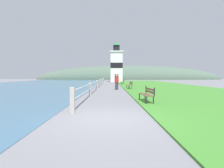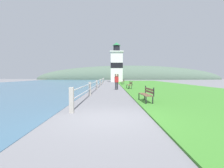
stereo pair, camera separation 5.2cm
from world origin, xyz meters
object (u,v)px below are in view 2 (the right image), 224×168
at_px(park_bench_far, 123,81).
at_px(lighthouse, 117,65).
at_px(park_bench_midway, 130,84).
at_px(person_strolling, 117,81).
at_px(park_bench_near, 147,93).

bearing_deg(park_bench_far, lighthouse, -89.68).
xyz_separation_m(park_bench_midway, park_bench_far, (-0.09, 11.06, 0.00)).
height_order(lighthouse, person_strolling, lighthouse).
relative_size(park_bench_midway, lighthouse, 0.17).
height_order(park_bench_near, lighthouse, lighthouse).
bearing_deg(park_bench_far, park_bench_near, 87.31).
distance_m(lighthouse, person_strolling, 26.75).
xyz_separation_m(park_bench_midway, person_strolling, (-1.63, -1.24, 0.40)).
height_order(park_bench_far, person_strolling, person_strolling).
xyz_separation_m(park_bench_near, park_bench_midway, (0.15, 10.79, -0.00)).
bearing_deg(park_bench_near, person_strolling, -84.52).
bearing_deg(lighthouse, park_bench_near, -88.95).
distance_m(park_bench_near, park_bench_far, 21.85).
bearing_deg(park_bench_midway, lighthouse, -90.79).
bearing_deg(park_bench_near, lighthouse, -92.33).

